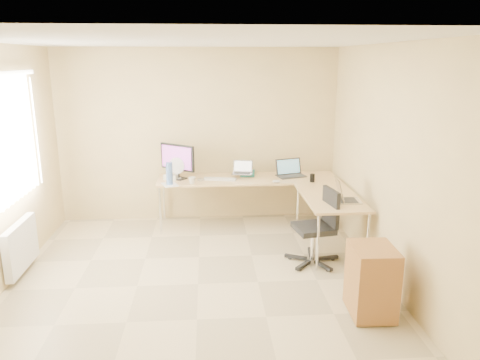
{
  "coord_description": "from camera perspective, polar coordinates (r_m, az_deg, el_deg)",
  "views": [
    {
      "loc": [
        0.13,
        -4.65,
        2.43
      ],
      "look_at": [
        0.55,
        1.1,
        0.9
      ],
      "focal_mm": 34.22,
      "sensor_mm": 36.0,
      "label": 1
    }
  ],
  "objects": [
    {
      "name": "papers",
      "position": [
        6.45,
        -8.73,
        -0.56
      ],
      "size": [
        0.28,
        0.33,
        0.01
      ],
      "primitive_type": "cube",
      "rotation": [
        0.0,
        0.0,
        0.34
      ],
      "color": "silver",
      "rests_on": "desk_main"
    },
    {
      "name": "window",
      "position": [
        5.57,
        -27.23,
        4.11
      ],
      "size": [
        0.1,
        1.8,
        1.4
      ],
      "primitive_type": "cube",
      "color": "white",
      "rests_on": "wall_left"
    },
    {
      "name": "cd_stack",
      "position": [
        6.62,
        -4.9,
        0.04
      ],
      "size": [
        0.13,
        0.13,
        0.03
      ],
      "primitive_type": "cylinder",
      "rotation": [
        0.0,
        0.0,
        -0.31
      ],
      "color": "silver",
      "rests_on": "desk_main"
    },
    {
      "name": "wall_back",
      "position": [
        6.99,
        -5.21,
        5.51
      ],
      "size": [
        4.5,
        0.0,
        4.5
      ],
      "primitive_type": "plane",
      "rotation": [
        1.57,
        0.0,
        0.0
      ],
      "color": "tan",
      "rests_on": "ground"
    },
    {
      "name": "white_box",
      "position": [
        6.74,
        -8.57,
        0.4
      ],
      "size": [
        0.23,
        0.2,
        0.07
      ],
      "primitive_type": "cube",
      "rotation": [
        0.0,
        0.0,
        -0.34
      ],
      "color": "silver",
      "rests_on": "desk_main"
    },
    {
      "name": "monitor",
      "position": [
        6.7,
        -7.8,
        2.29
      ],
      "size": [
        0.59,
        0.52,
        0.52
      ],
      "primitive_type": "cube",
      "rotation": [
        0.0,
        0.0,
        -0.66
      ],
      "color": "black",
      "rests_on": "desk_main"
    },
    {
      "name": "water_bottle",
      "position": [
        6.41,
        -8.81,
        0.8
      ],
      "size": [
        0.11,
        0.11,
        0.32
      ],
      "primitive_type": "cylinder",
      "rotation": [
        0.0,
        0.0,
        0.17
      ],
      "color": "#4769A7",
      "rests_on": "desk_main"
    },
    {
      "name": "wall_right",
      "position": [
        5.18,
        18.32,
        1.48
      ],
      "size": [
        0.0,
        4.5,
        4.5
      ],
      "primitive_type": "plane",
      "rotation": [
        1.57,
        0.0,
        -1.57
      ],
      "color": "tan",
      "rests_on": "ground"
    },
    {
      "name": "book_stack",
      "position": [
        6.92,
        0.95,
        0.85
      ],
      "size": [
        0.24,
        0.31,
        0.05
      ],
      "primitive_type": "cube",
      "rotation": [
        0.0,
        0.0,
        -0.12
      ],
      "color": "#1A655B",
      "rests_on": "desk_main"
    },
    {
      "name": "desk_return",
      "position": [
        6.08,
        11.09,
        -5.28
      ],
      "size": [
        0.7,
        1.3,
        0.73
      ],
      "primitive_type": "cube",
      "color": "tan",
      "rests_on": "ground"
    },
    {
      "name": "laptop_return",
      "position": [
        5.76,
        13.36,
        -1.5
      ],
      "size": [
        0.37,
        0.3,
        0.23
      ],
      "primitive_type": "cube",
      "rotation": [
        0.0,
        0.0,
        1.51
      ],
      "color": "#BCBCBC",
      "rests_on": "desk_return"
    },
    {
      "name": "laptop_center",
      "position": [
        6.77,
        0.29,
        1.56
      ],
      "size": [
        0.33,
        0.28,
        0.19
      ],
      "primitive_type": "cube",
      "rotation": [
        0.0,
        0.0,
        -0.21
      ],
      "color": "#9696AB",
      "rests_on": "desk_main"
    },
    {
      "name": "mouse",
      "position": [
        6.5,
        4.56,
        -0.16
      ],
      "size": [
        0.13,
        0.1,
        0.04
      ],
      "primitive_type": "ellipsoid",
      "rotation": [
        0.0,
        0.0,
        -0.29
      ],
      "color": "silver",
      "rests_on": "desk_main"
    },
    {
      "name": "ceiling",
      "position": [
        4.65,
        -6.03,
        16.87
      ],
      "size": [
        4.5,
        4.5,
        0.0
      ],
      "primitive_type": "plane",
      "rotation": [
        3.14,
        0.0,
        0.0
      ],
      "color": "white",
      "rests_on": "ground"
    },
    {
      "name": "radiator",
      "position": [
        5.87,
        -25.66,
        -7.43
      ],
      "size": [
        0.09,
        0.8,
        0.55
      ],
      "primitive_type": "cube",
      "color": "white",
      "rests_on": "ground"
    },
    {
      "name": "office_chair",
      "position": [
        5.61,
        9.16,
        -5.48
      ],
      "size": [
        0.65,
        0.65,
        0.94
      ],
      "primitive_type": "cube",
      "rotation": [
        0.0,
        0.0,
        0.18
      ],
      "color": "black",
      "rests_on": "ground"
    },
    {
      "name": "keyboard",
      "position": [
        6.64,
        -2.54,
        0.12
      ],
      "size": [
        0.5,
        0.23,
        0.02
      ],
      "primitive_type": "cube",
      "rotation": [
        0.0,
        0.0,
        -0.22
      ],
      "color": "silver",
      "rests_on": "desk_main"
    },
    {
      "name": "black_cup",
      "position": [
        6.59,
        9.0,
        0.25
      ],
      "size": [
        0.07,
        0.07,
        0.12
      ],
      "primitive_type": "cylinder",
      "rotation": [
        0.0,
        0.0,
        0.1
      ],
      "color": "black",
      "rests_on": "desk_main"
    },
    {
      "name": "laptop_black",
      "position": [
        6.84,
        6.42,
        1.49
      ],
      "size": [
        0.48,
        0.4,
        0.26
      ],
      "primitive_type": "cube",
      "rotation": [
        0.0,
        0.0,
        0.29
      ],
      "color": "#282525",
      "rests_on": "desk_main"
    },
    {
      "name": "floor",
      "position": [
        5.25,
        -5.25,
        -12.79
      ],
      "size": [
        4.5,
        4.5,
        0.0
      ],
      "primitive_type": "plane",
      "color": "#C4B187",
      "rests_on": "ground"
    },
    {
      "name": "mug",
      "position": [
        6.45,
        -6.0,
        -0.06
      ],
      "size": [
        0.12,
        0.12,
        0.1
      ],
      "primitive_type": "imported",
      "rotation": [
        0.0,
        0.0,
        -0.2
      ],
      "color": "silver",
      "rests_on": "desk_main"
    },
    {
      "name": "desk_main",
      "position": [
        6.85,
        1.0,
        -2.69
      ],
      "size": [
        2.65,
        0.7,
        0.73
      ],
      "primitive_type": "cube",
      "color": "tan",
      "rests_on": "ground"
    },
    {
      "name": "cabinet",
      "position": [
        4.7,
        16.09,
        -11.94
      ],
      "size": [
        0.42,
        0.51,
        0.69
      ],
      "primitive_type": "cube",
      "rotation": [
        0.0,
        0.0,
        -0.03
      ],
      "color": "#A86F39",
      "rests_on": "ground"
    },
    {
      "name": "desk_fan",
      "position": [
        6.69,
        -7.83,
        1.36
      ],
      "size": [
        0.3,
        0.3,
        0.31
      ],
      "primitive_type": "cylinder",
      "rotation": [
        0.0,
        0.0,
        -0.29
      ],
      "color": "silver",
      "rests_on": "desk_main"
    },
    {
      "name": "wall_front",
      "position": [
        2.66,
        -6.67,
        -10.48
      ],
      "size": [
        4.5,
        0.0,
        4.5
      ],
      "primitive_type": "plane",
      "rotation": [
        -1.57,
        0.0,
        0.0
      ],
      "color": "tan",
      "rests_on": "ground"
    }
  ]
}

